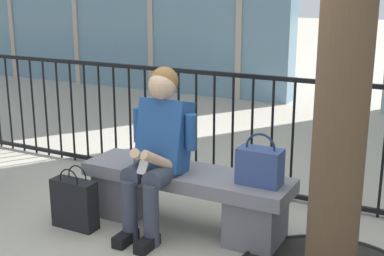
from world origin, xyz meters
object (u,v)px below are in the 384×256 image
Objects in this scene: stone_bench at (186,193)px; shopping_bag at (75,203)px; seated_person_with_phone at (158,146)px; handbag_on_bench at (260,166)px.

stone_bench is 0.84m from shopping_bag.
shopping_bag is (-0.73, -0.40, -0.08)m from stone_bench.
seated_person_with_phone is 3.34× the size of handbag_on_bench.
shopping_bag reaches higher than stone_bench.
stone_bench is 1.32× the size of seated_person_with_phone.
handbag_on_bench reaches higher than shopping_bag.
shopping_bag is (-1.31, -0.39, -0.39)m from handbag_on_bench.
handbag_on_bench is 1.42m from shopping_bag.
seated_person_with_phone reaches higher than shopping_bag.
seated_person_with_phone reaches higher than stone_bench.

